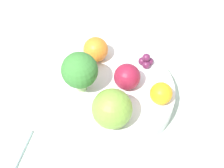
# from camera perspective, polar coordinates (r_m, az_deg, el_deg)

# --- Properties ---
(ground_plane) EXTENTS (6.00, 6.00, 0.00)m
(ground_plane) POSITION_cam_1_polar(r_m,az_deg,el_deg) (0.57, 0.00, -3.96)
(ground_plane) COLOR gray
(table_surface) EXTENTS (1.20, 1.20, 0.02)m
(table_surface) POSITION_cam_1_polar(r_m,az_deg,el_deg) (0.56, 0.00, -3.38)
(table_surface) COLOR #B2C6B2
(table_surface) RESTS_ON ground_plane
(bowl) EXTENTS (0.21, 0.21, 0.03)m
(bowl) POSITION_cam_1_polar(r_m,az_deg,el_deg) (0.54, 0.00, -1.76)
(bowl) COLOR white
(bowl) RESTS_ON table_surface
(broccoli) EXTENTS (0.06, 0.06, 0.08)m
(broccoli) POSITION_cam_1_polar(r_m,az_deg,el_deg) (0.50, -5.93, 2.42)
(broccoli) COLOR #99C17A
(broccoli) RESTS_ON bowl
(apple_red) EXTENTS (0.04, 0.04, 0.04)m
(apple_red) POSITION_cam_1_polar(r_m,az_deg,el_deg) (0.51, 2.77, 1.34)
(apple_red) COLOR maroon
(apple_red) RESTS_ON bowl
(apple_green) EXTENTS (0.06, 0.06, 0.06)m
(apple_green) POSITION_cam_1_polar(r_m,az_deg,el_deg) (0.47, 0.01, -4.54)
(apple_green) COLOR olive
(apple_green) RESTS_ON bowl
(orange_front) EXTENTS (0.04, 0.04, 0.04)m
(orange_front) POSITION_cam_1_polar(r_m,az_deg,el_deg) (0.50, 8.96, -1.72)
(orange_front) COLOR orange
(orange_front) RESTS_ON bowl
(orange_back) EXTENTS (0.04, 0.04, 0.04)m
(orange_back) POSITION_cam_1_polar(r_m,az_deg,el_deg) (0.56, -3.00, 6.32)
(orange_back) COLOR orange
(orange_back) RESTS_ON bowl
(grape_cluster) EXTENTS (0.03, 0.03, 0.03)m
(grape_cluster) POSITION_cam_1_polar(r_m,az_deg,el_deg) (0.56, 6.27, 4.22)
(grape_cluster) COLOR #5B1E42
(grape_cluster) RESTS_ON bowl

